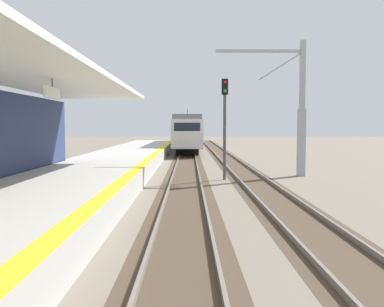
% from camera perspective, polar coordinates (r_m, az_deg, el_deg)
% --- Properties ---
extents(station_platform, '(5.00, 80.00, 0.91)m').
position_cam_1_polar(station_platform, '(16.65, -16.34, -4.46)').
color(station_platform, '#B7B5AD').
rests_on(station_platform, ground).
extents(track_pair_nearest_platform, '(2.34, 120.00, 0.16)m').
position_cam_1_polar(track_pair_nearest_platform, '(20.04, -0.87, -4.09)').
color(track_pair_nearest_platform, '#4C3D2D').
rests_on(track_pair_nearest_platform, ground).
extents(track_pair_middle, '(2.34, 120.00, 0.16)m').
position_cam_1_polar(track_pair_middle, '(20.30, 8.80, -4.03)').
color(track_pair_middle, '#4C3D2D').
rests_on(track_pair_middle, ground).
extents(approaching_train, '(2.93, 19.60, 4.76)m').
position_cam_1_polar(approaching_train, '(45.74, -0.62, 3.01)').
color(approaching_train, silver).
rests_on(approaching_train, ground).
extents(rail_signal_post, '(0.32, 0.34, 5.20)m').
position_cam_1_polar(rail_signal_post, '(21.55, 4.50, 4.84)').
color(rail_signal_post, '#4C4C4C').
rests_on(rail_signal_post, ground).
extents(catenary_pylon_far_side, '(5.00, 0.40, 7.50)m').
position_cam_1_polar(catenary_pylon_far_side, '(23.92, 14.10, 5.61)').
color(catenary_pylon_far_side, '#9EA3A8').
rests_on(catenary_pylon_far_side, ground).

